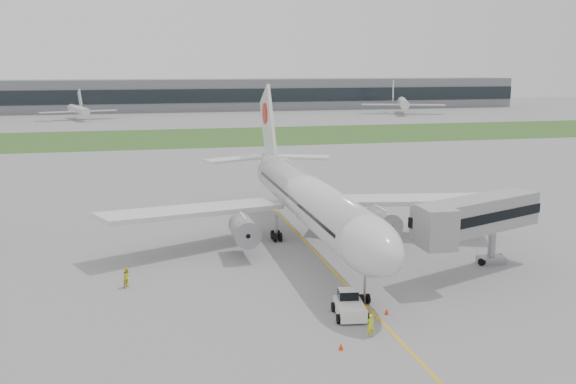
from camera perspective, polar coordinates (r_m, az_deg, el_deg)
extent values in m
plane|color=gray|center=(71.16, 2.69, -5.63)|extent=(600.00, 600.00, 0.00)
cube|color=#375C22|center=(187.55, -7.37, 4.87)|extent=(600.00, 50.00, 0.02)
cube|color=slate|center=(296.37, -9.62, 8.49)|extent=(320.00, 22.00, 14.00)
cube|color=black|center=(285.41, -9.48, 8.40)|extent=(320.00, 0.60, 6.00)
cylinder|color=silver|center=(73.51, 1.88, -0.57)|extent=(5.00, 38.00, 5.00)
ellipsoid|color=silver|center=(55.45, 7.12, -4.61)|extent=(5.00, 11.00, 5.00)
cube|color=black|center=(54.31, 7.51, -3.97)|extent=(3.20, 1.54, 1.14)
cone|color=silver|center=(94.45, -1.57, 2.58)|extent=(5.00, 10.53, 6.16)
cube|color=silver|center=(73.52, -8.37, -1.64)|extent=(22.13, 13.52, 1.70)
cube|color=silver|center=(79.86, 10.55, -0.68)|extent=(22.13, 13.52, 1.70)
cylinder|color=gray|center=(70.09, -3.94, -3.37)|extent=(2.70, 5.20, 2.70)
cylinder|color=gray|center=(74.24, 8.35, -2.63)|extent=(2.70, 5.20, 2.70)
cube|color=silver|center=(95.27, -1.77, 5.75)|extent=(0.45, 10.90, 12.76)
cylinder|color=#BA220A|center=(96.08, -1.90, 6.99)|extent=(0.60, 3.20, 3.20)
cube|color=silver|center=(95.97, -4.81, 2.93)|extent=(9.54, 6.34, 0.35)
cube|color=silver|center=(97.90, 1.00, 3.13)|extent=(9.54, 6.34, 0.35)
cylinder|color=#95949A|center=(57.13, 6.85, -8.38)|extent=(0.24, 0.24, 3.10)
cylinder|color=black|center=(76.80, -1.04, -3.92)|extent=(1.40, 1.10, 1.10)
cylinder|color=black|center=(78.34, 3.56, -3.64)|extent=(1.40, 1.10, 1.10)
cube|color=silver|center=(54.53, 5.53, -10.29)|extent=(2.69, 4.18, 1.05)
cube|color=silver|center=(55.18, 5.34, -9.05)|extent=(1.74, 1.59, 0.87)
cube|color=black|center=(55.16, 5.34, -9.01)|extent=(1.79, 1.64, 0.74)
cylinder|color=black|center=(55.64, 4.06, -10.15)|extent=(0.41, 0.82, 0.78)
cylinder|color=black|center=(56.06, 6.47, -10.03)|extent=(0.41, 0.82, 0.78)
cylinder|color=black|center=(53.25, 4.52, -11.17)|extent=(0.41, 0.82, 0.78)
cylinder|color=black|center=(53.69, 7.04, -11.03)|extent=(0.41, 0.82, 0.78)
cube|color=gray|center=(67.20, 16.48, -1.95)|extent=(15.89, 9.00, 3.38)
cube|color=black|center=(67.20, 16.48, -1.95)|extent=(16.14, 9.19, 1.01)
cube|color=gray|center=(61.03, 12.99, -3.09)|extent=(2.93, 3.83, 3.83)
cylinder|color=#95949A|center=(71.03, 17.67, -4.40)|extent=(0.79, 0.79, 4.28)
cube|color=#95949A|center=(71.51, 17.58, -5.75)|extent=(3.09, 2.47, 0.79)
cylinder|color=black|center=(70.39, 16.85, -5.98)|extent=(0.61, 0.86, 0.79)
cylinder|color=black|center=(72.64, 18.29, -5.53)|extent=(0.61, 0.86, 0.79)
cone|color=red|center=(48.79, 4.73, -13.51)|extent=(0.40, 0.40, 0.55)
cone|color=red|center=(55.52, 8.76, -10.46)|extent=(0.37, 0.37, 0.52)
imported|color=#C8DD24|center=(50.89, 7.35, -11.68)|extent=(0.71, 0.50, 1.86)
imported|color=yellow|center=(62.86, -14.10, -7.36)|extent=(1.12, 1.18, 1.93)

